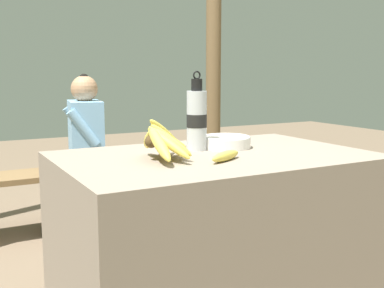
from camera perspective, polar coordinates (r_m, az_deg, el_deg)
name	(u,v)px	position (r m, az deg, el deg)	size (l,w,h in m)	color
market_counter	(214,238)	(2.02, 2.67, -11.08)	(1.23, 0.80, 0.70)	gray
banana_bunch_ripe	(162,140)	(1.80, -3.54, 0.44)	(0.21, 0.34, 0.17)	#4C381E
serving_bowl	(226,141)	(2.09, 4.01, 0.32)	(0.22, 0.22, 0.05)	white
water_bottle	(197,119)	(2.01, 0.56, 2.99)	(0.09, 0.09, 0.33)	silver
loose_banana_front	(226,156)	(1.79, 3.99, -1.41)	(0.18, 0.12, 0.04)	#E0C64C
wooden_bench	(92,177)	(3.29, -11.72, -3.80)	(1.55, 0.32, 0.40)	brown
seated_vendor	(78,142)	(3.20, -13.31, 0.25)	(0.44, 0.42, 1.02)	#473828
banana_bunch_green	(156,152)	(3.43, -4.30, -0.90)	(0.18, 0.32, 0.15)	#4C381E
support_post_far	(214,54)	(3.97, 2.57, 10.56)	(0.12, 0.12, 2.34)	brown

